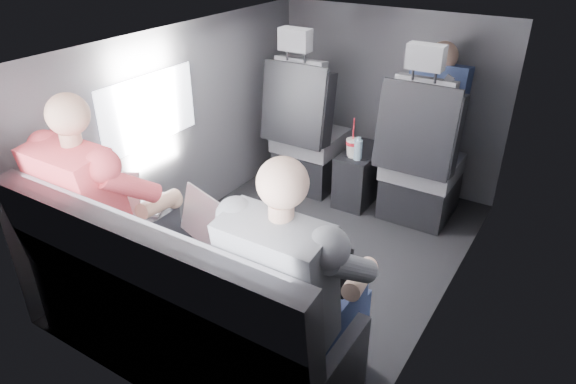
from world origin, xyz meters
The scene contains 20 objects.
floor centered at (0.00, 0.00, 0.00)m, with size 2.60×2.60×0.00m, color black.
ceiling centered at (0.00, 0.00, 1.35)m, with size 2.60×2.60×0.00m, color #B2B2AD.
panel_left centered at (-0.90, 0.00, 0.68)m, with size 0.02×2.60×1.35m, color #56565B.
panel_right centered at (0.90, 0.00, 0.68)m, with size 0.02×2.60×1.35m, color #56565B.
panel_front centered at (0.00, 1.30, 0.68)m, with size 1.80×0.02×1.35m, color #56565B.
panel_back centered at (0.00, -1.30, 0.68)m, with size 1.80×0.02×1.35m, color #56565B.
side_window centered at (-0.88, -0.30, 0.90)m, with size 0.02×0.75×0.42m, color white.
seatbelt centered at (0.45, 0.67, 0.80)m, with size 0.05×0.01×0.65m, color black.
front_seat_left centered at (-0.45, 0.84, 0.40)m, with size 0.52×0.58×1.26m.
front_seat_right centered at (0.45, 0.84, 0.40)m, with size 0.52×0.58×1.26m.
center_console centered at (0.00, 0.88, 0.20)m, with size 0.24×0.48×0.41m.
rear_bench centered at (0.00, -1.06, 0.31)m, with size 1.60×0.57×0.92m.
soda_cup centered at (-0.02, 0.75, 0.47)m, with size 0.10×0.10×0.29m.
water_bottle centered at (0.03, 0.73, 0.48)m, with size 0.06×0.06×0.17m.
laptop_white centered at (-0.56, -0.84, 0.63)m, with size 0.40×0.44×0.25m.
laptop_silver centered at (-0.01, -0.76, 0.63)m, with size 0.40×0.40×0.24m.
laptop_black centered at (0.57, -0.76, 0.63)m, with size 0.33×0.31×0.23m.
passenger_rear_left centered at (-0.53, -0.97, 0.65)m, with size 0.53×0.65×1.27m.
passenger_rear_right centered at (0.56, -0.97, 0.63)m, with size 0.51×0.63×1.23m.
passenger_front_right centered at (0.43, 1.10, 0.75)m, with size 0.39×0.39×0.77m.
Camera 1 is at (1.37, -2.33, 1.92)m, focal length 32.00 mm.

